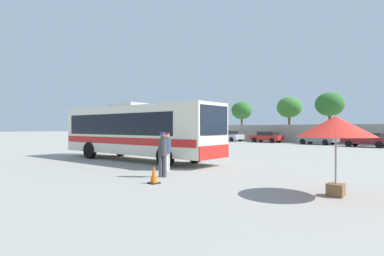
{
  "coord_description": "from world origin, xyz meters",
  "views": [
    {
      "loc": [
        14.63,
        -11.28,
        1.98
      ],
      "look_at": [
        -0.04,
        2.63,
        1.95
      ],
      "focal_mm": 28.86,
      "sensor_mm": 36.0,
      "label": 1
    }
  ],
  "objects_px": {
    "parked_car_rightmost_maroon": "(367,140)",
    "traffic_cone_on_apron": "(154,175)",
    "vendor_umbrella_near_gate_red": "(336,128)",
    "roadside_tree_midleft": "(289,107)",
    "attendant_by_bus_door": "(167,149)",
    "passenger_waiting_on_apron": "(163,152)",
    "parked_car_leftmost_silver": "(229,136)",
    "coach_bus_cream_red": "(136,130)",
    "parked_car_second_red": "(267,137)",
    "parked_car_third_grey": "(318,138)",
    "roadside_tree_midright": "(330,104)",
    "roadside_tree_left": "(242,111)"
  },
  "relations": [
    {
      "from": "parked_car_rightmost_maroon",
      "to": "traffic_cone_on_apron",
      "type": "xyz_separation_m",
      "value": [
        1.6,
        -27.82,
        -0.45
      ]
    },
    {
      "from": "vendor_umbrella_near_gate_red",
      "to": "traffic_cone_on_apron",
      "type": "xyz_separation_m",
      "value": [
        -5.23,
        -2.6,
        -1.66
      ]
    },
    {
      "from": "roadside_tree_midleft",
      "to": "vendor_umbrella_near_gate_red",
      "type": "bearing_deg",
      "value": -58.96
    },
    {
      "from": "attendant_by_bus_door",
      "to": "passenger_waiting_on_apron",
      "type": "distance_m",
      "value": 1.92
    },
    {
      "from": "parked_car_leftmost_silver",
      "to": "parked_car_rightmost_maroon",
      "type": "relative_size",
      "value": 0.95
    },
    {
      "from": "attendant_by_bus_door",
      "to": "traffic_cone_on_apron",
      "type": "height_order",
      "value": "attendant_by_bus_door"
    },
    {
      "from": "coach_bus_cream_red",
      "to": "parked_car_second_red",
      "type": "relative_size",
      "value": 2.69
    },
    {
      "from": "parked_car_third_grey",
      "to": "parked_car_leftmost_silver",
      "type": "bearing_deg",
      "value": -175.7
    },
    {
      "from": "passenger_waiting_on_apron",
      "to": "parked_car_third_grey",
      "type": "height_order",
      "value": "passenger_waiting_on_apron"
    },
    {
      "from": "coach_bus_cream_red",
      "to": "roadside_tree_midright",
      "type": "xyz_separation_m",
      "value": [
        -0.77,
        29.99,
        3.11
      ]
    },
    {
      "from": "coach_bus_cream_red",
      "to": "parked_car_rightmost_maroon",
      "type": "bearing_deg",
      "value": 77.09
    },
    {
      "from": "passenger_waiting_on_apron",
      "to": "parked_car_second_red",
      "type": "height_order",
      "value": "passenger_waiting_on_apron"
    },
    {
      "from": "attendant_by_bus_door",
      "to": "passenger_waiting_on_apron",
      "type": "height_order",
      "value": "passenger_waiting_on_apron"
    },
    {
      "from": "parked_car_leftmost_silver",
      "to": "parked_car_second_red",
      "type": "bearing_deg",
      "value": 8.71
    },
    {
      "from": "parked_car_third_grey",
      "to": "roadside_tree_midleft",
      "type": "xyz_separation_m",
      "value": [
        -6.28,
        4.72,
        4.02
      ]
    },
    {
      "from": "parked_car_third_grey",
      "to": "roadside_tree_midright",
      "type": "distance_m",
      "value": 6.54
    },
    {
      "from": "vendor_umbrella_near_gate_red",
      "to": "passenger_waiting_on_apron",
      "type": "bearing_deg",
      "value": -166.15
    },
    {
      "from": "vendor_umbrella_near_gate_red",
      "to": "roadside_tree_midright",
      "type": "xyz_separation_m",
      "value": [
        -13.09,
        31.26,
        3.0
      ]
    },
    {
      "from": "passenger_waiting_on_apron",
      "to": "parked_car_third_grey",
      "type": "bearing_deg",
      "value": 102.66
    },
    {
      "from": "vendor_umbrella_near_gate_red",
      "to": "roadside_tree_midleft",
      "type": "xyz_separation_m",
      "value": [
        -18.65,
        30.99,
        2.85
      ]
    },
    {
      "from": "roadside_tree_midleft",
      "to": "passenger_waiting_on_apron",
      "type": "bearing_deg",
      "value": -68.93
    },
    {
      "from": "passenger_waiting_on_apron",
      "to": "parked_car_second_red",
      "type": "distance_m",
      "value": 30.67
    },
    {
      "from": "parked_car_second_red",
      "to": "roadside_tree_midright",
      "type": "height_order",
      "value": "roadside_tree_midright"
    },
    {
      "from": "parked_car_third_grey",
      "to": "roadside_tree_left",
      "type": "relative_size",
      "value": 0.7
    },
    {
      "from": "parked_car_second_red",
      "to": "vendor_umbrella_near_gate_red",
      "type": "bearing_deg",
      "value": -53.71
    },
    {
      "from": "parked_car_third_grey",
      "to": "attendant_by_bus_door",
      "type": "bearing_deg",
      "value": -79.58
    },
    {
      "from": "parked_car_second_red",
      "to": "parked_car_rightmost_maroon",
      "type": "xyz_separation_m",
      "value": [
        12.41,
        -0.99,
        -0.01
      ]
    },
    {
      "from": "roadside_tree_midleft",
      "to": "roadside_tree_left",
      "type": "bearing_deg",
      "value": 164.81
    },
    {
      "from": "coach_bus_cream_red",
      "to": "roadside_tree_midright",
      "type": "distance_m",
      "value": 30.16
    },
    {
      "from": "parked_car_rightmost_maroon",
      "to": "roadside_tree_midleft",
      "type": "xyz_separation_m",
      "value": [
        -11.82,
        5.78,
        4.06
      ]
    },
    {
      "from": "passenger_waiting_on_apron",
      "to": "parked_car_leftmost_silver",
      "type": "xyz_separation_m",
      "value": [
        -18.85,
        26.84,
        -0.22
      ]
    },
    {
      "from": "parked_car_leftmost_silver",
      "to": "traffic_cone_on_apron",
      "type": "relative_size",
      "value": 6.82
    },
    {
      "from": "attendant_by_bus_door",
      "to": "parked_car_leftmost_silver",
      "type": "bearing_deg",
      "value": 124.42
    },
    {
      "from": "parked_car_rightmost_maroon",
      "to": "roadside_tree_midright",
      "type": "height_order",
      "value": "roadside_tree_midright"
    },
    {
      "from": "roadside_tree_midright",
      "to": "coach_bus_cream_red",
      "type": "bearing_deg",
      "value": -88.54
    },
    {
      "from": "parked_car_rightmost_maroon",
      "to": "vendor_umbrella_near_gate_red",
      "type": "bearing_deg",
      "value": -74.84
    },
    {
      "from": "traffic_cone_on_apron",
      "to": "parked_car_rightmost_maroon",
      "type": "bearing_deg",
      "value": 93.29
    },
    {
      "from": "parked_car_leftmost_silver",
      "to": "traffic_cone_on_apron",
      "type": "height_order",
      "value": "parked_car_leftmost_silver"
    },
    {
      "from": "parked_car_second_red",
      "to": "traffic_cone_on_apron",
      "type": "height_order",
      "value": "parked_car_second_red"
    },
    {
      "from": "parked_car_leftmost_silver",
      "to": "roadside_tree_midright",
      "type": "xyz_separation_m",
      "value": [
        11.89,
        5.93,
        4.16
      ]
    },
    {
      "from": "coach_bus_cream_red",
      "to": "traffic_cone_on_apron",
      "type": "relative_size",
      "value": 18.1
    },
    {
      "from": "vendor_umbrella_near_gate_red",
      "to": "parked_car_leftmost_silver",
      "type": "xyz_separation_m",
      "value": [
        -24.98,
        25.33,
        -1.16
      ]
    },
    {
      "from": "parked_car_leftmost_silver",
      "to": "roadside_tree_midleft",
      "type": "bearing_deg",
      "value": 41.82
    },
    {
      "from": "coach_bus_cream_red",
      "to": "roadside_tree_midleft",
      "type": "distance_m",
      "value": 30.53
    },
    {
      "from": "coach_bus_cream_red",
      "to": "parked_car_third_grey",
      "type": "xyz_separation_m",
      "value": [
        -0.04,
        25.01,
        -1.06
      ]
    },
    {
      "from": "attendant_by_bus_door",
      "to": "traffic_cone_on_apron",
      "type": "bearing_deg",
      "value": -46.9
    },
    {
      "from": "vendor_umbrella_near_gate_red",
      "to": "parked_car_second_red",
      "type": "distance_m",
      "value": 32.54
    },
    {
      "from": "parked_car_third_grey",
      "to": "roadside_tree_left",
      "type": "distance_m",
      "value": 18.93
    },
    {
      "from": "roadside_tree_midright",
      "to": "parked_car_leftmost_silver",
      "type": "bearing_deg",
      "value": -153.49
    },
    {
      "from": "passenger_waiting_on_apron",
      "to": "roadside_tree_midright",
      "type": "height_order",
      "value": "roadside_tree_midright"
    }
  ]
}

